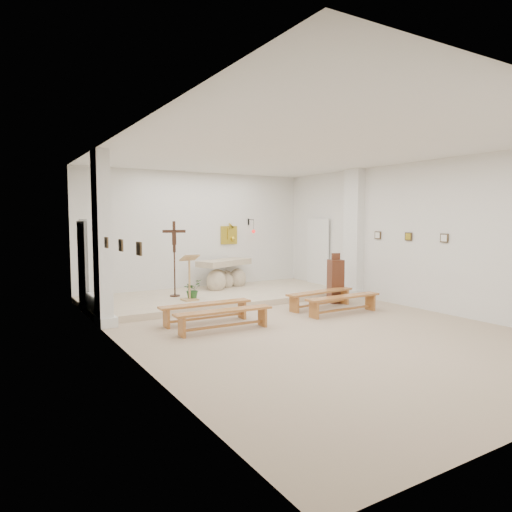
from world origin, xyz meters
TOP-DOWN VIEW (x-y plane):
  - ground at (0.00, 0.00)m, footprint 7.00×10.00m
  - wall_left at (-3.49, 0.00)m, footprint 0.02×10.00m
  - wall_right at (3.49, 0.00)m, footprint 0.02×10.00m
  - wall_back at (0.00, 4.99)m, footprint 7.00×0.02m
  - ceiling at (0.00, 0.00)m, footprint 7.00×10.00m
  - sanctuary_platform at (0.00, 3.50)m, footprint 6.98×3.00m
  - pilaster_left at (-3.37, 2.00)m, footprint 0.26×0.55m
  - pilaster_right at (3.37, 2.00)m, footprint 0.26×0.55m
  - gold_wall_relief at (1.05, 4.96)m, footprint 0.55×0.04m
  - sanctuary_lamp at (1.75, 4.71)m, footprint 0.11×0.36m
  - station_frame_left_front at (-3.47, -0.80)m, footprint 0.03×0.20m
  - station_frame_left_mid at (-3.47, 0.20)m, footprint 0.03×0.20m
  - station_frame_left_rear at (-3.47, 1.20)m, footprint 0.03×0.20m
  - station_frame_right_front at (3.47, -0.80)m, footprint 0.03×0.20m
  - station_frame_right_mid at (3.47, 0.20)m, footprint 0.03×0.20m
  - station_frame_right_rear at (3.47, 1.20)m, footprint 0.03×0.20m
  - radiator_left at (-3.43, 2.70)m, footprint 0.10×0.85m
  - radiator_right at (3.43, 2.70)m, footprint 0.10×0.85m
  - altar at (0.58, 4.39)m, footprint 1.85×1.26m
  - lectern at (-1.10, 2.96)m, footprint 0.44×0.38m
  - crucifix_stand at (-1.20, 3.70)m, footprint 0.56×0.26m
  - potted_plant at (-0.98, 3.09)m, footprint 0.57×0.54m
  - donation_pedestal at (2.30, 1.50)m, footprint 0.43×0.43m
  - bench_left_front at (-1.51, 1.14)m, footprint 1.97×0.35m
  - bench_right_front at (1.51, 1.14)m, footprint 1.99×0.54m
  - bench_left_second at (-1.51, 0.32)m, footprint 1.98×0.38m
  - bench_right_second at (1.51, 0.32)m, footprint 1.97×0.34m

SIDE VIEW (x-z plane):
  - ground at x=0.00m, z-range 0.00..0.00m
  - sanctuary_platform at x=0.00m, z-range 0.00..0.15m
  - radiator_left at x=-3.43m, z-range 0.01..0.53m
  - radiator_right at x=3.43m, z-range 0.01..0.53m
  - bench_left_front at x=-1.51m, z-range 0.10..0.52m
  - bench_right_front at x=1.51m, z-range 0.10..0.52m
  - bench_left_second at x=-1.51m, z-range 0.10..0.52m
  - bench_right_second at x=1.51m, z-range 0.10..0.52m
  - potted_plant at x=-0.98m, z-range 0.15..0.64m
  - altar at x=0.58m, z-range 0.05..0.94m
  - donation_pedestal at x=2.30m, z-range -0.08..1.20m
  - lectern at x=-1.10m, z-range 0.14..1.30m
  - crucifix_stand at x=-1.20m, z-range 0.30..2.24m
  - gold_wall_relief at x=1.05m, z-range 1.38..1.92m
  - station_frame_left_front at x=-3.47m, z-range 1.62..1.82m
  - station_frame_left_mid at x=-3.47m, z-range 1.62..1.82m
  - station_frame_left_rear at x=-3.47m, z-range 1.62..1.82m
  - station_frame_right_front at x=3.47m, z-range 1.62..1.82m
  - station_frame_right_mid at x=3.47m, z-range 1.62..1.82m
  - station_frame_right_rear at x=3.47m, z-range 1.62..1.82m
  - wall_left at x=-3.49m, z-range 0.00..3.50m
  - wall_right at x=3.49m, z-range 0.00..3.50m
  - wall_back at x=0.00m, z-range 0.00..3.50m
  - pilaster_left at x=-3.37m, z-range 0.00..3.50m
  - pilaster_right at x=3.37m, z-range 0.00..3.50m
  - sanctuary_lamp at x=1.75m, z-range 1.59..2.03m
  - ceiling at x=0.00m, z-range 3.48..3.50m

